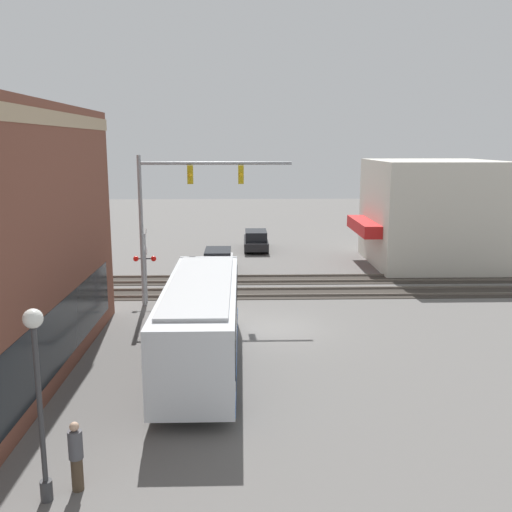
{
  "coord_description": "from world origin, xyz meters",
  "views": [
    {
      "loc": [
        -24.22,
        1.34,
        8.1
      ],
      "look_at": [
        3.93,
        0.59,
        2.51
      ],
      "focal_mm": 40.0,
      "sensor_mm": 36.0,
      "label": 1
    }
  ],
  "objects_px": {
    "parked_car_white": "(218,262)",
    "crossing_signal": "(145,259)",
    "streetlamp": "(38,389)",
    "parked_car_black": "(256,241)",
    "pedestrian_by_lamp": "(76,456)",
    "city_bus": "(202,320)"
  },
  "relations": [
    {
      "from": "parked_car_white",
      "to": "crossing_signal",
      "type": "bearing_deg",
      "value": 152.64
    },
    {
      "from": "streetlamp",
      "to": "parked_car_black",
      "type": "xyz_separation_m",
      "value": [
        31.26,
        -5.65,
        -2.04
      ]
    },
    {
      "from": "parked_car_black",
      "to": "pedestrian_by_lamp",
      "type": "xyz_separation_m",
      "value": [
        -30.87,
        5.04,
        0.18
      ]
    },
    {
      "from": "city_bus",
      "to": "parked_car_black",
      "type": "bearing_deg",
      "value": -6.39
    },
    {
      "from": "pedestrian_by_lamp",
      "to": "city_bus",
      "type": "bearing_deg",
      "value": -17.71
    },
    {
      "from": "city_bus",
      "to": "pedestrian_by_lamp",
      "type": "xyz_separation_m",
      "value": [
        -7.66,
        2.44,
        -0.88
      ]
    },
    {
      "from": "city_bus",
      "to": "parked_car_black",
      "type": "height_order",
      "value": "city_bus"
    },
    {
      "from": "parked_car_white",
      "to": "city_bus",
      "type": "bearing_deg",
      "value": 180.0
    },
    {
      "from": "streetlamp",
      "to": "parked_car_black",
      "type": "bearing_deg",
      "value": -10.25
    },
    {
      "from": "streetlamp",
      "to": "parked_car_black",
      "type": "height_order",
      "value": "streetlamp"
    },
    {
      "from": "crossing_signal",
      "to": "pedestrian_by_lamp",
      "type": "bearing_deg",
      "value": -176.41
    },
    {
      "from": "city_bus",
      "to": "parked_car_white",
      "type": "relative_size",
      "value": 2.21
    },
    {
      "from": "parked_car_white",
      "to": "pedestrian_by_lamp",
      "type": "distance_m",
      "value": 23.22
    },
    {
      "from": "streetlamp",
      "to": "parked_car_white",
      "type": "xyz_separation_m",
      "value": [
        23.48,
        -3.05,
        -2.04
      ]
    },
    {
      "from": "crossing_signal",
      "to": "pedestrian_by_lamp",
      "type": "distance_m",
      "value": 16.47
    },
    {
      "from": "parked_car_white",
      "to": "pedestrian_by_lamp",
      "type": "xyz_separation_m",
      "value": [
        -23.09,
        2.44,
        0.18
      ]
    },
    {
      "from": "parked_car_white",
      "to": "parked_car_black",
      "type": "height_order",
      "value": "parked_car_black"
    },
    {
      "from": "parked_car_white",
      "to": "streetlamp",
      "type": "bearing_deg",
      "value": 172.6
    },
    {
      "from": "city_bus",
      "to": "crossing_signal",
      "type": "distance_m",
      "value": 9.4
    },
    {
      "from": "pedestrian_by_lamp",
      "to": "streetlamp",
      "type": "bearing_deg",
      "value": 122.9
    },
    {
      "from": "parked_car_white",
      "to": "pedestrian_by_lamp",
      "type": "bearing_deg",
      "value": 173.96
    },
    {
      "from": "city_bus",
      "to": "crossing_signal",
      "type": "bearing_deg",
      "value": 21.71
    }
  ]
}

